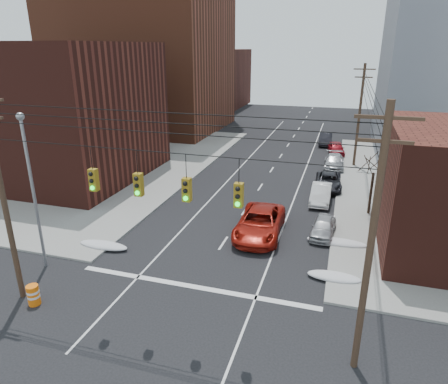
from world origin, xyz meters
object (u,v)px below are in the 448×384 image
Objects in this scene: parked_car_d at (334,162)px; lot_car_b at (126,160)px; parked_car_b at (321,194)px; parked_car_e at (336,148)px; parked_car_c at (328,181)px; lot_car_d at (99,166)px; parked_car_f at (326,139)px; lot_car_c at (50,178)px; red_pickup at (260,223)px; construction_barrel at (33,295)px; lot_car_a at (85,177)px; parked_car_a at (323,227)px.

parked_car_d is 1.01× the size of lot_car_b.
parked_car_e is (0.64, 17.06, -0.01)m from parked_car_b.
parked_car_c is 1.14× the size of parked_car_e.
lot_car_b reaches higher than parked_car_c.
parked_car_f is at bearing -68.01° from lot_car_d.
lot_car_b is 1.04× the size of lot_car_c.
red_pickup reaches higher than construction_barrel.
parked_car_f is 42.86m from construction_barrel.
lot_car_d is (-1.08, 3.92, -0.03)m from lot_car_a.
lot_car_d is at bearing 152.02° from red_pickup.
parked_car_d is 32.81m from construction_barrel.
lot_car_b reaches higher than parked_car_d.
lot_car_a is 18.78m from construction_barrel.
parked_car_d is at bearing -97.94° from parked_car_e.
parked_car_b is 21.64m from lot_car_b.
parked_car_d is at bearing 74.62° from red_pickup.
lot_car_b is (0.48, 6.72, -0.07)m from lot_car_a.
construction_barrel is (-13.78, -29.78, -0.18)m from parked_car_d.
parked_car_d is 1.08× the size of parked_car_f.
red_pickup is 1.69× the size of parked_car_a.
parked_car_a is 24.76m from lot_car_d.
lot_car_a reaches higher than parked_car_e.
parked_car_a is 0.75× the size of parked_car_d.
parked_car_c is 21.64m from lot_car_b.
parked_car_e is (0.00, 23.61, 0.09)m from parked_car_a.
parked_car_d is at bearing -52.90° from lot_car_a.
lot_car_c is 19.54m from construction_barrel.
parked_car_d is 1.17× the size of parked_car_e.
parked_car_b is at bearing -114.91° from lot_car_d.
construction_barrel is (-13.78, -12.59, -0.10)m from parked_car_a.
red_pickup is at bearing -107.83° from parked_car_e.
parked_car_b is at bearing -100.03° from parked_car_c.
parked_car_c is 13.31m from parked_car_e.
lot_car_d is at bearing 164.60° from parked_car_a.
red_pickup is at bearing -112.75° from lot_car_c.
parked_car_c is 26.34m from lot_car_c.
lot_car_a is 4.06m from lot_car_d.
lot_car_a reaches higher than lot_car_c.
lot_car_c is (-25.31, -7.28, 0.16)m from parked_car_c.
parked_car_d reaches higher than parked_car_c.
parked_car_c is at bearing -67.61° from lot_car_a.
lot_car_d is (2.11, 5.01, 0.04)m from lot_car_c.
red_pickup is at bearing 50.30° from construction_barrel.
parked_car_e is at bearing 93.55° from parked_car_a.
parked_car_b is 21.97m from parked_car_f.
lot_car_c reaches higher than parked_car_b.
parked_car_d is 22.75m from lot_car_b.
parked_car_f is at bearing -33.60° from lot_car_a.
parked_car_f is at bearing -54.66° from lot_car_c.
parked_car_e is (0.21, 13.31, 0.05)m from parked_car_c.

